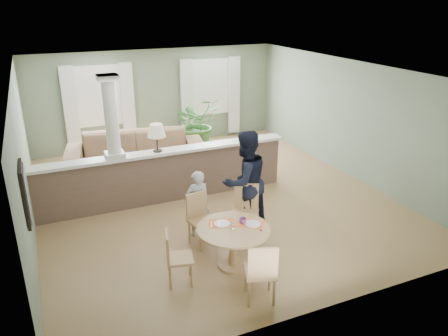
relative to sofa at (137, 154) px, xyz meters
name	(u,v)px	position (x,y,z in m)	size (l,w,h in m)	color
ground	(210,196)	(1.10, -2.02, -0.48)	(8.00, 8.00, 0.00)	tan
room_shell	(197,108)	(1.08, -1.39, 1.33)	(7.02, 8.02, 2.71)	gray
pony_wall	(162,170)	(0.12, -1.82, 0.23)	(5.32, 0.38, 2.70)	brown
sofa	(137,154)	(0.00, 0.00, 0.00)	(3.29, 1.29, 0.96)	brown
houseplant	(198,123)	(1.99, 1.11, 0.26)	(1.32, 1.15, 1.47)	#346729
dining_table	(234,236)	(0.47, -4.59, 0.07)	(1.14, 1.14, 0.78)	tan
chair_far_boy	(200,217)	(0.24, -3.72, 0.03)	(0.50, 0.50, 0.92)	tan
chair_far_man	(245,209)	(1.03, -3.85, 0.07)	(0.63, 0.63, 1.00)	tan
chair_near	(261,270)	(0.44, -5.55, 0.04)	(0.55, 0.55, 0.95)	tan
chair_side	(175,256)	(-0.51, -4.65, -0.01)	(0.47, 0.47, 0.85)	tan
child_person	(197,203)	(0.30, -3.43, 0.14)	(0.45, 0.29, 1.23)	#A5A4AA
man_person	(245,181)	(1.17, -3.55, 0.46)	(0.91, 0.71, 1.88)	black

